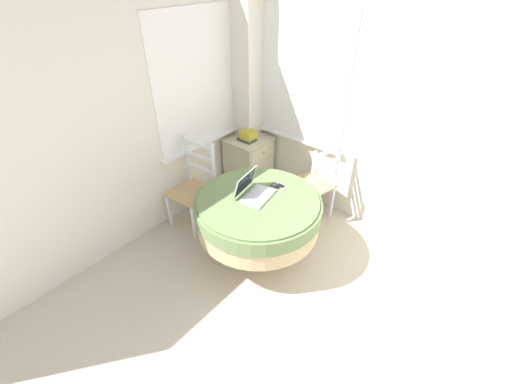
{
  "coord_description": "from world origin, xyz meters",
  "views": [
    {
      "loc": [
        -1.18,
        0.43,
        2.58
      ],
      "look_at": [
        0.97,
        2.2,
        0.66
      ],
      "focal_mm": 24.0,
      "sensor_mm": 36.0,
      "label": 1
    }
  ],
  "objects_px": {
    "corner_cabinet": "(249,163)",
    "book_on_cabinet": "(247,140)",
    "dining_chair_near_back_window": "(194,187)",
    "computer_mouse": "(275,185)",
    "round_dining_table": "(258,212)",
    "cell_phone": "(281,186)",
    "storage_box": "(249,136)",
    "laptop": "(254,191)",
    "dining_chair_near_right_window": "(314,184)"
  },
  "relations": [
    {
      "from": "corner_cabinet",
      "to": "book_on_cabinet",
      "type": "xyz_separation_m",
      "value": [
        -0.06,
        -0.02,
        0.36
      ]
    },
    {
      "from": "cell_phone",
      "to": "book_on_cabinet",
      "type": "distance_m",
      "value": 1.11
    },
    {
      "from": "computer_mouse",
      "to": "dining_chair_near_right_window",
      "type": "distance_m",
      "value": 0.72
    },
    {
      "from": "dining_chair_near_back_window",
      "to": "dining_chair_near_right_window",
      "type": "relative_size",
      "value": 1.0
    },
    {
      "from": "corner_cabinet",
      "to": "cell_phone",
      "type": "bearing_deg",
      "value": -123.64
    },
    {
      "from": "laptop",
      "to": "dining_chair_near_right_window",
      "type": "height_order",
      "value": "dining_chair_near_right_window"
    },
    {
      "from": "corner_cabinet",
      "to": "book_on_cabinet",
      "type": "bearing_deg",
      "value": -159.4
    },
    {
      "from": "cell_phone",
      "to": "storage_box",
      "type": "bearing_deg",
      "value": 57.05
    },
    {
      "from": "dining_chair_near_back_window",
      "to": "corner_cabinet",
      "type": "distance_m",
      "value": 0.95
    },
    {
      "from": "corner_cabinet",
      "to": "book_on_cabinet",
      "type": "height_order",
      "value": "book_on_cabinet"
    },
    {
      "from": "laptop",
      "to": "computer_mouse",
      "type": "distance_m",
      "value": 0.25
    },
    {
      "from": "computer_mouse",
      "to": "corner_cabinet",
      "type": "relative_size",
      "value": 0.13
    },
    {
      "from": "computer_mouse",
      "to": "dining_chair_near_back_window",
      "type": "xyz_separation_m",
      "value": [
        -0.26,
        0.93,
        -0.29
      ]
    },
    {
      "from": "storage_box",
      "to": "laptop",
      "type": "bearing_deg",
      "value": -137.22
    },
    {
      "from": "corner_cabinet",
      "to": "book_on_cabinet",
      "type": "relative_size",
      "value": 3.38
    },
    {
      "from": "dining_chair_near_back_window",
      "to": "book_on_cabinet",
      "type": "relative_size",
      "value": 4.75
    },
    {
      "from": "cell_phone",
      "to": "book_on_cabinet",
      "type": "bearing_deg",
      "value": 58.42
    },
    {
      "from": "storage_box",
      "to": "corner_cabinet",
      "type": "bearing_deg",
      "value": 41.6
    },
    {
      "from": "round_dining_table",
      "to": "laptop",
      "type": "bearing_deg",
      "value": 76.01
    },
    {
      "from": "round_dining_table",
      "to": "book_on_cabinet",
      "type": "height_order",
      "value": "book_on_cabinet"
    },
    {
      "from": "book_on_cabinet",
      "to": "corner_cabinet",
      "type": "bearing_deg",
      "value": 20.6
    },
    {
      "from": "round_dining_table",
      "to": "laptop",
      "type": "relative_size",
      "value": 3.08
    },
    {
      "from": "round_dining_table",
      "to": "storage_box",
      "type": "xyz_separation_m",
      "value": [
        0.91,
        0.9,
        0.19
      ]
    },
    {
      "from": "dining_chair_near_right_window",
      "to": "book_on_cabinet",
      "type": "relative_size",
      "value": 4.75
    },
    {
      "from": "cell_phone",
      "to": "storage_box",
      "type": "xyz_separation_m",
      "value": [
        0.61,
        0.93,
        0.04
      ]
    },
    {
      "from": "cell_phone",
      "to": "dining_chair_near_back_window",
      "type": "bearing_deg",
      "value": 107.27
    },
    {
      "from": "computer_mouse",
      "to": "laptop",
      "type": "bearing_deg",
      "value": 163.7
    },
    {
      "from": "dining_chair_near_back_window",
      "to": "book_on_cabinet",
      "type": "xyz_separation_m",
      "value": [
        0.88,
        -0.02,
        0.26
      ]
    },
    {
      "from": "computer_mouse",
      "to": "dining_chair_near_right_window",
      "type": "relative_size",
      "value": 0.09
    },
    {
      "from": "round_dining_table",
      "to": "corner_cabinet",
      "type": "bearing_deg",
      "value": 44.46
    },
    {
      "from": "dining_chair_near_back_window",
      "to": "corner_cabinet",
      "type": "height_order",
      "value": "dining_chair_near_back_window"
    },
    {
      "from": "dining_chair_near_back_window",
      "to": "book_on_cabinet",
      "type": "distance_m",
      "value": 0.92
    },
    {
      "from": "round_dining_table",
      "to": "dining_chair_near_back_window",
      "type": "xyz_separation_m",
      "value": [
        0.0,
        0.93,
        -0.12
      ]
    },
    {
      "from": "round_dining_table",
      "to": "cell_phone",
      "type": "relative_size",
      "value": 9.46
    },
    {
      "from": "storage_box",
      "to": "book_on_cabinet",
      "type": "relative_size",
      "value": 0.76
    },
    {
      "from": "storage_box",
      "to": "round_dining_table",
      "type": "bearing_deg",
      "value": -135.43
    },
    {
      "from": "laptop",
      "to": "dining_chair_near_back_window",
      "type": "height_order",
      "value": "dining_chair_near_back_window"
    },
    {
      "from": "laptop",
      "to": "round_dining_table",
      "type": "bearing_deg",
      "value": -103.99
    },
    {
      "from": "round_dining_table",
      "to": "book_on_cabinet",
      "type": "distance_m",
      "value": 1.28
    },
    {
      "from": "round_dining_table",
      "to": "dining_chair_near_right_window",
      "type": "relative_size",
      "value": 1.21
    },
    {
      "from": "dining_chair_near_back_window",
      "to": "laptop",
      "type": "bearing_deg",
      "value": -89.06
    },
    {
      "from": "cell_phone",
      "to": "dining_chair_near_right_window",
      "type": "bearing_deg",
      "value": -2.93
    },
    {
      "from": "dining_chair_near_back_window",
      "to": "storage_box",
      "type": "bearing_deg",
      "value": -1.91
    },
    {
      "from": "book_on_cabinet",
      "to": "cell_phone",
      "type": "bearing_deg",
      "value": -121.58
    },
    {
      "from": "round_dining_table",
      "to": "corner_cabinet",
      "type": "xyz_separation_m",
      "value": [
        0.95,
        0.93,
        -0.22
      ]
    },
    {
      "from": "dining_chair_near_right_window",
      "to": "storage_box",
      "type": "relative_size",
      "value": 6.21
    },
    {
      "from": "book_on_cabinet",
      "to": "laptop",
      "type": "bearing_deg",
      "value": -136.05
    },
    {
      "from": "dining_chair_near_back_window",
      "to": "dining_chair_near_right_window",
      "type": "distance_m",
      "value": 1.35
    },
    {
      "from": "dining_chair_near_right_window",
      "to": "cell_phone",
      "type": "bearing_deg",
      "value": 177.07
    },
    {
      "from": "dining_chair_near_back_window",
      "to": "computer_mouse",
      "type": "bearing_deg",
      "value": -74.55
    }
  ]
}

